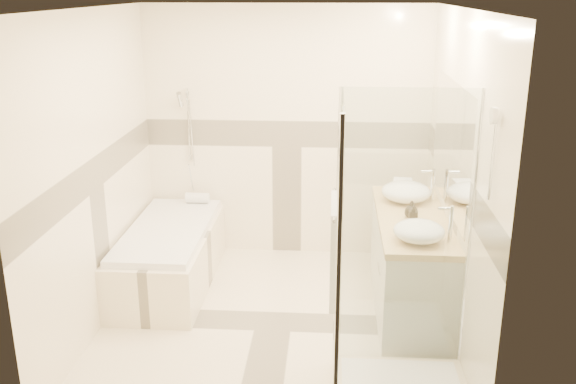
# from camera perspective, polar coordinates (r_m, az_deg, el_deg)

# --- Properties ---
(room) EXTENTS (2.82, 3.02, 2.52)m
(room) POSITION_cam_1_polar(r_m,az_deg,el_deg) (4.94, -0.71, 1.47)
(room) COLOR #F5E4C3
(room) RESTS_ON ground
(bathtub) EXTENTS (0.75, 1.70, 0.56)m
(bathtub) POSITION_cam_1_polar(r_m,az_deg,el_deg) (6.03, -10.50, -5.33)
(bathtub) COLOR #FAE9C8
(bathtub) RESTS_ON ground
(vanity) EXTENTS (0.58, 1.62, 0.85)m
(vanity) POSITION_cam_1_polar(r_m,az_deg,el_deg) (5.52, 10.77, -6.24)
(vanity) COLOR white
(vanity) RESTS_ON ground
(shower_enclosure) EXTENTS (0.96, 0.93, 2.04)m
(shower_enclosure) POSITION_cam_1_polar(r_m,az_deg,el_deg) (4.33, 8.77, -12.11)
(shower_enclosure) COLOR #FAE9C8
(shower_enclosure) RESTS_ON ground
(vessel_sink_near) EXTENTS (0.43, 0.43, 0.17)m
(vessel_sink_near) POSITION_cam_1_polar(r_m,az_deg,el_deg) (5.70, 10.44, 0.03)
(vessel_sink_near) COLOR white
(vessel_sink_near) RESTS_ON vanity
(vessel_sink_far) EXTENTS (0.38, 0.38, 0.15)m
(vessel_sink_far) POSITION_cam_1_polar(r_m,az_deg,el_deg) (4.83, 11.57, -3.43)
(vessel_sink_far) COLOR white
(vessel_sink_far) RESTS_ON vanity
(faucet_near) EXTENTS (0.12, 0.03, 0.29)m
(faucet_near) POSITION_cam_1_polar(r_m,az_deg,el_deg) (5.70, 12.64, 0.80)
(faucet_near) COLOR silver
(faucet_near) RESTS_ON vanity
(faucet_far) EXTENTS (0.11, 0.03, 0.28)m
(faucet_far) POSITION_cam_1_polar(r_m,az_deg,el_deg) (4.84, 14.17, -2.53)
(faucet_far) COLOR silver
(faucet_far) RESTS_ON vanity
(amenity_bottle_a) EXTENTS (0.07, 0.07, 0.15)m
(amenity_bottle_a) POSITION_cam_1_polar(r_m,az_deg,el_deg) (5.18, 11.07, -1.94)
(amenity_bottle_a) COLOR black
(amenity_bottle_a) RESTS_ON vanity
(amenity_bottle_b) EXTENTS (0.15, 0.15, 0.14)m
(amenity_bottle_b) POSITION_cam_1_polar(r_m,az_deg,el_deg) (5.30, 10.91, -1.53)
(amenity_bottle_b) COLOR black
(amenity_bottle_b) RESTS_ON vanity
(folded_towels) EXTENTS (0.20, 0.30, 0.09)m
(folded_towels) POSITION_cam_1_polar(r_m,az_deg,el_deg) (5.99, 10.13, 0.52)
(folded_towels) COLOR white
(folded_towels) RESTS_ON vanity
(rolled_towel) EXTENTS (0.23, 0.11, 0.11)m
(rolled_towel) POSITION_cam_1_polar(r_m,az_deg,el_deg) (6.53, -8.05, -0.53)
(rolled_towel) COLOR white
(rolled_towel) RESTS_ON bathtub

